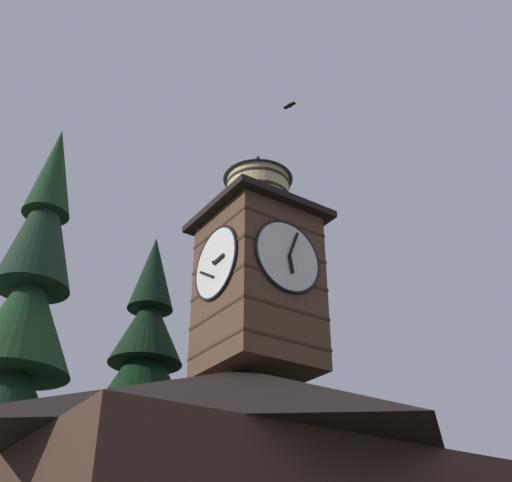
{
  "coord_description": "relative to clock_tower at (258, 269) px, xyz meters",
  "views": [
    {
      "loc": [
        11.1,
        14.03,
        1.29
      ],
      "look_at": [
        0.65,
        -1.29,
        11.94
      ],
      "focal_mm": 43.69,
      "sensor_mm": 36.0,
      "label": 1
    }
  ],
  "objects": [
    {
      "name": "clock_tower",
      "position": [
        0.0,
        0.0,
        0.0
      ],
      "size": [
        3.99,
        3.99,
        8.57
      ],
      "color": "brown",
      "rests_on": "building_main"
    },
    {
      "name": "pine_tree_behind",
      "position": [
        0.82,
        -6.83,
        -4.4
      ],
      "size": [
        6.2,
        6.2,
        15.27
      ],
      "color": "#473323",
      "rests_on": "ground_plane"
    },
    {
      "name": "pine_tree_aside",
      "position": [
        6.28,
        -4.43,
        -4.33
      ],
      "size": [
        5.27,
        5.27,
        17.23
      ],
      "color": "#473323",
      "rests_on": "ground_plane"
    },
    {
      "name": "moon",
      "position": [
        -16.74,
        -31.19,
        5.94
      ],
      "size": [
        2.17,
        2.17,
        2.17
      ],
      "color": "silver"
    },
    {
      "name": "flying_bird_high",
      "position": [
        -3.24,
        -2.04,
        10.55
      ],
      "size": [
        0.37,
        0.67,
        0.16
      ],
      "color": "black"
    }
  ]
}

